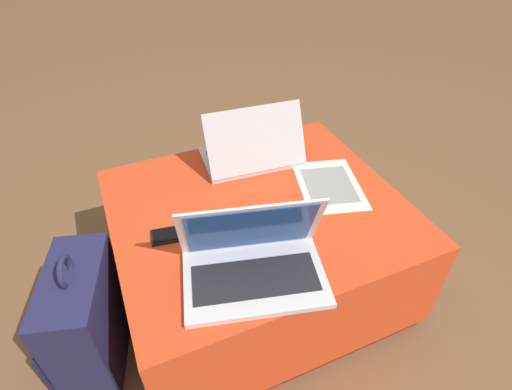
% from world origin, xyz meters
% --- Properties ---
extents(ground_plane, '(14.00, 14.00, 0.00)m').
position_xyz_m(ground_plane, '(0.00, 0.00, 0.00)').
color(ground_plane, brown).
extents(ottoman, '(0.94, 0.82, 0.41)m').
position_xyz_m(ottoman, '(0.00, 0.00, 0.21)').
color(ottoman, maroon).
rests_on(ottoman, ground_plane).
extents(laptop_near, '(0.43, 0.33, 0.24)m').
position_xyz_m(laptop_near, '(-0.13, -0.26, 0.46)').
color(laptop_near, silver).
rests_on(laptop_near, ottoman).
extents(laptop_far, '(0.38, 0.26, 0.22)m').
position_xyz_m(laptop_far, '(0.08, 0.25, 0.46)').
color(laptop_far, silver).
rests_on(laptop_far, ottoman).
extents(cell_phone, '(0.16, 0.09, 0.01)m').
position_xyz_m(cell_phone, '(-0.28, -0.03, 0.41)').
color(cell_phone, black).
rests_on(cell_phone, ottoman).
extents(backpack, '(0.28, 0.36, 0.48)m').
position_xyz_m(backpack, '(-0.61, -0.06, 0.20)').
color(backpack, '#23234C').
rests_on(backpack, ground_plane).
extents(paper_sheet, '(0.28, 0.34, 0.00)m').
position_xyz_m(paper_sheet, '(0.27, -0.00, 0.41)').
color(paper_sheet, silver).
rests_on(paper_sheet, ottoman).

